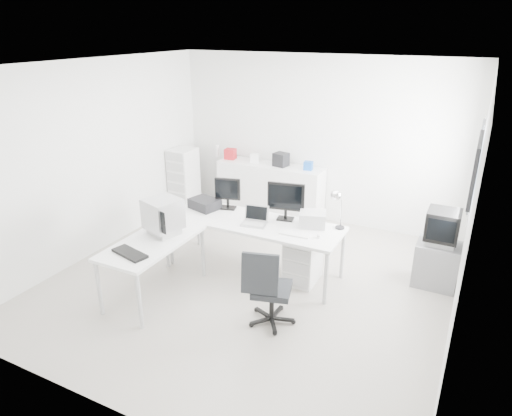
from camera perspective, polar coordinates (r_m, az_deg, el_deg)
The scene contains 30 objects.
floor at distance 6.22m, azimuth -0.84°, elevation -9.21°, with size 5.00×5.00×0.01m, color silver.
ceiling at distance 5.34m, azimuth -1.01°, elevation 17.48°, with size 5.00×5.00×0.01m, color white.
back_wall at distance 7.84m, azimuth 7.64°, elevation 8.34°, with size 5.00×0.02×2.80m, color silver.
left_wall at distance 7.08m, azimuth -19.26°, elevation 5.85°, with size 0.02×5.00×2.80m, color silver.
right_wall at distance 5.05m, azimuth 25.13°, elevation -1.28°, with size 0.02×5.00×2.80m, color silver.
window at distance 6.13m, azimuth 25.84°, elevation 4.45°, with size 0.02×1.20×1.10m, color white, non-canonical shape.
wall_picture at distance 4.99m, azimuth 25.76°, elevation 4.47°, with size 0.04×0.90×0.60m, color black, non-canonical shape.
main_desk at distance 6.31m, azimuth -0.22°, elevation -4.80°, with size 2.40×0.80×0.75m, color white, non-canonical shape.
side_desk at distance 5.92m, azimuth -12.56°, elevation -7.31°, with size 0.70×1.40×0.75m, color white, non-canonical shape.
drawer_pedestal at distance 6.14m, azimuth 5.87°, elevation -6.53°, with size 0.40×0.50×0.60m, color white.
inkjet_printer at distance 6.60m, azimuth -6.43°, elevation 0.53°, with size 0.40×0.31×0.14m, color black.
lcd_monitor_small at distance 6.52m, azimuth -3.56°, elevation 1.85°, with size 0.37×0.21×0.46m, color black, non-canonical shape.
lcd_monitor_large at distance 6.13m, azimuth 3.75°, elevation 0.82°, with size 0.50×0.20×0.52m, color black, non-canonical shape.
laptop at distance 6.01m, azimuth -0.23°, elevation -1.20°, with size 0.31×0.32×0.21m, color #B7B7BA, non-canonical shape.
white_keyboard at distance 5.78m, azimuth 4.86°, elevation -3.28°, with size 0.39×0.12×0.02m, color white.
white_mouse at distance 5.73m, azimuth 7.84°, elevation -3.48°, with size 0.05×0.05×0.05m, color white.
laser_printer at distance 6.03m, azimuth 7.09°, elevation -1.35°, with size 0.34×0.29×0.19m, color #AEAEAE.
desk_lamp at distance 5.95m, azimuth 10.58°, elevation -0.37°, with size 0.16×0.16×0.49m, color silver, non-canonical shape.
crt_monitor at distance 5.84m, azimuth -11.51°, elevation -1.26°, with size 0.36×0.36×0.42m, color #B7B7BA, non-canonical shape.
black_keyboard at distance 5.48m, azimuth -15.50°, elevation -5.49°, with size 0.47×0.19×0.03m, color black.
office_chair at distance 5.21m, azimuth 2.00°, elevation -9.69°, with size 0.55×0.55×0.96m, color #282A2D, non-canonical shape.
tv_cabinet at distance 6.47m, azimuth 21.61°, elevation -6.56°, with size 0.54×0.45×0.59m, color slate.
crt_tv at distance 6.25m, azimuth 22.27°, elevation -2.33°, with size 0.50×0.48×0.45m, color black, non-canonical shape.
sideboard at distance 8.14m, azimuth 1.76°, elevation 2.24°, with size 1.91×0.48×0.95m, color white.
clutter_box_a at distance 8.32m, azimuth -3.23°, elevation 6.77°, with size 0.19×0.17×0.19m, color #B21920.
clutter_box_b at distance 8.09m, azimuth -0.13°, elevation 6.25°, with size 0.15×0.13×0.15m, color white.
clutter_box_c at distance 7.88m, azimuth 3.14°, elevation 6.07°, with size 0.23×0.21×0.23m, color black.
clutter_box_d at distance 7.71m, azimuth 6.55°, elevation 5.28°, with size 0.14×0.12×0.14m, color #1953B1.
clutter_bottle at distance 8.49m, azimuth -4.87°, elevation 7.16°, with size 0.07×0.07×0.22m, color white.
filing_cabinet at distance 8.48m, azimuth -8.99°, elevation 3.51°, with size 0.40×0.48×1.15m, color white.
Camera 1 is at (2.47, -4.72, 3.21)m, focal length 32.00 mm.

